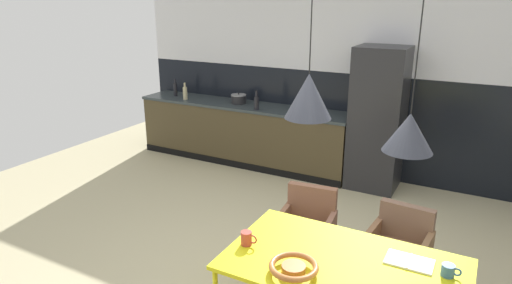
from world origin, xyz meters
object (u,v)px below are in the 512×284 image
at_px(armchair_corner_seat, 308,219).
at_px(mug_glass_clear, 448,270).
at_px(refrigerator_column, 377,119).
at_px(fruit_bowl, 294,267).
at_px(bottle_vinegar_dark, 175,89).
at_px(open_book, 409,262).
at_px(bottle_wine_green, 256,102).
at_px(pendant_lamp_over_table_near, 308,96).
at_px(armchair_far_side, 401,239).
at_px(dining_table, 344,268).
at_px(mug_wide_latte, 247,238).
at_px(pendant_lamp_over_table_far, 409,132).
at_px(cooking_pot, 239,99).
at_px(bottle_oil_tall, 185,93).

bearing_deg(armchair_corner_seat, mug_glass_clear, 144.79).
relative_size(refrigerator_column, mug_glass_clear, 15.01).
xyz_separation_m(fruit_bowl, bottle_vinegar_dark, (-3.54, 3.32, 0.25)).
bearing_deg(mug_glass_clear, bottle_vinegar_dark, 147.01).
distance_m(open_book, bottle_wine_green, 3.71).
height_order(mug_glass_clear, pendant_lamp_over_table_near, pendant_lamp_over_table_near).
distance_m(armchair_far_side, bottle_vinegar_dark, 4.58).
bearing_deg(armchair_far_side, open_book, 108.40).
height_order(dining_table, bottle_vinegar_dark, bottle_vinegar_dark).
height_order(bottle_vinegar_dark, pendant_lamp_over_table_near, pendant_lamp_over_table_near).
bearing_deg(open_book, fruit_bowl, -142.98).
relative_size(dining_table, armchair_corner_seat, 2.05).
bearing_deg(dining_table, fruit_bowl, -132.96).
height_order(open_book, mug_wide_latte, mug_wide_latte).
relative_size(dining_table, bottle_wine_green, 5.82).
height_order(dining_table, mug_wide_latte, mug_wide_latte).
distance_m(fruit_bowl, pendant_lamp_over_table_far, 1.13).
xyz_separation_m(cooking_pot, pendant_lamp_over_table_far, (2.94, -3.05, 0.71)).
height_order(refrigerator_column, mug_glass_clear, refrigerator_column).
distance_m(fruit_bowl, cooking_pot, 4.11).
bearing_deg(fruit_bowl, bottle_wine_green, 121.90).
bearing_deg(cooking_pot, bottle_oil_tall, -169.62).
relative_size(mug_wide_latte, bottle_wine_green, 0.47).
height_order(bottle_wine_green, pendant_lamp_over_table_near, pendant_lamp_over_table_near).
distance_m(dining_table, open_book, 0.45).
relative_size(fruit_bowl, mug_wide_latte, 2.56).
distance_m(dining_table, pendant_lamp_over_table_far, 1.06).
relative_size(bottle_vinegar_dark, pendant_lamp_over_table_far, 0.22).
height_order(refrigerator_column, pendant_lamp_over_table_far, pendant_lamp_over_table_far).
xyz_separation_m(armchair_far_side, mug_wide_latte, (-0.92, -1.01, 0.27)).
bearing_deg(bottle_wine_green, bottle_vinegar_dark, 172.97).
height_order(dining_table, bottle_oil_tall, bottle_oil_tall).
relative_size(mug_glass_clear, bottle_wine_green, 0.45).
distance_m(bottle_vinegar_dark, bottle_oil_tall, 0.32).
height_order(armchair_corner_seat, cooking_pot, cooking_pot).
bearing_deg(fruit_bowl, dining_table, 47.04).
bearing_deg(bottle_vinegar_dark, mug_glass_clear, -32.99).
distance_m(armchair_corner_seat, fruit_bowl, 1.21).
bearing_deg(armchair_corner_seat, bottle_wine_green, -57.31).
distance_m(mug_wide_latte, bottle_wine_green, 3.33).
bearing_deg(fruit_bowl, pendant_lamp_over_table_far, 27.34).
relative_size(pendant_lamp_over_table_near, pendant_lamp_over_table_far, 0.91).
height_order(armchair_corner_seat, pendant_lamp_over_table_near, pendant_lamp_over_table_near).
distance_m(armchair_corner_seat, open_book, 1.20).
height_order(dining_table, armchair_corner_seat, armchair_corner_seat).
height_order(refrigerator_column, open_book, refrigerator_column).
bearing_deg(bottle_vinegar_dark, pendant_lamp_over_table_far, -36.31).
distance_m(cooking_pot, pendant_lamp_over_table_far, 4.30).
relative_size(refrigerator_column, pendant_lamp_over_table_far, 1.48).
xyz_separation_m(fruit_bowl, cooking_pot, (-2.37, 3.35, 0.21)).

